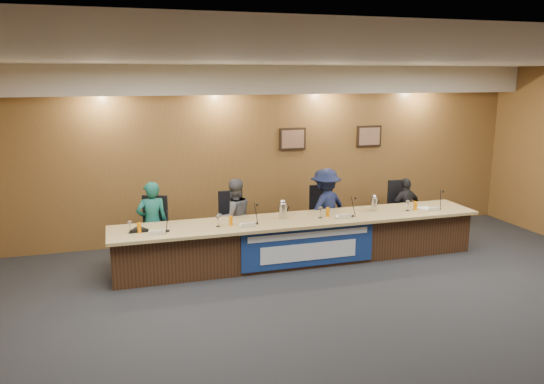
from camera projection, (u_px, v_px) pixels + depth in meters
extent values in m
plane|color=black|center=(365.00, 324.00, 6.59)|extent=(10.00, 10.00, 0.00)
cube|color=silver|center=(376.00, 60.00, 5.90)|extent=(10.00, 8.00, 0.04)
cube|color=brown|center=(272.00, 153.00, 9.99)|extent=(10.00, 0.04, 3.20)
cube|color=beige|center=(276.00, 80.00, 9.46)|extent=(10.00, 0.50, 0.50)
cube|color=#3B2314|center=(300.00, 241.00, 8.76)|extent=(6.00, 0.80, 0.70)
cube|color=tan|center=(301.00, 220.00, 8.63)|extent=(6.10, 0.95, 0.05)
cube|color=navy|center=(309.00, 247.00, 8.37)|extent=(2.20, 0.02, 0.65)
cube|color=silver|center=(309.00, 235.00, 8.31)|extent=(2.00, 0.01, 0.10)
cube|color=silver|center=(309.00, 252.00, 8.37)|extent=(1.60, 0.01, 0.28)
cube|color=black|center=(293.00, 139.00, 10.02)|extent=(0.52, 0.04, 0.42)
cube|color=black|center=(369.00, 136.00, 10.47)|extent=(0.52, 0.04, 0.42)
imported|color=#135247|center=(152.00, 223.00, 8.57)|extent=(0.53, 0.37, 1.38)
imported|color=#4C4B50|center=(234.00, 218.00, 8.96)|extent=(0.73, 0.61, 1.34)
imported|color=#121838|center=(325.00, 208.00, 9.43)|extent=(1.06, 0.85, 1.43)
imported|color=black|center=(405.00, 209.00, 9.91)|extent=(0.72, 0.39, 1.17)
cube|color=black|center=(152.00, 234.00, 8.71)|extent=(0.62, 0.62, 0.08)
cube|color=black|center=(233.00, 227.00, 9.10)|extent=(0.50, 0.50, 0.08)
cube|color=black|center=(323.00, 220.00, 9.57)|extent=(0.56, 0.56, 0.08)
cube|color=black|center=(402.00, 213.00, 10.03)|extent=(0.51, 0.51, 0.08)
cube|color=white|center=(157.00, 232.00, 7.71)|extent=(0.24, 0.08, 0.10)
cylinder|color=black|center=(167.00, 231.00, 7.90)|extent=(0.07, 0.07, 0.02)
cylinder|color=orange|center=(139.00, 228.00, 7.83)|extent=(0.06, 0.06, 0.15)
cylinder|color=silver|center=(130.00, 227.00, 7.79)|extent=(0.08, 0.08, 0.18)
cube|color=white|center=(248.00, 225.00, 8.10)|extent=(0.24, 0.08, 0.10)
cylinder|color=black|center=(256.00, 223.00, 8.31)|extent=(0.07, 0.07, 0.02)
cylinder|color=orange|center=(231.00, 221.00, 8.21)|extent=(0.06, 0.06, 0.15)
cylinder|color=silver|center=(218.00, 221.00, 8.13)|extent=(0.08, 0.08, 0.18)
cube|color=white|center=(345.00, 216.00, 8.59)|extent=(0.24, 0.08, 0.10)
cylinder|color=black|center=(352.00, 216.00, 8.74)|extent=(0.07, 0.07, 0.02)
cylinder|color=orange|center=(328.00, 212.00, 8.73)|extent=(0.06, 0.06, 0.15)
cylinder|color=silver|center=(320.00, 213.00, 8.63)|extent=(0.08, 0.08, 0.18)
cube|color=white|center=(434.00, 209.00, 9.07)|extent=(0.24, 0.08, 0.10)
cylinder|color=black|center=(438.00, 208.00, 9.24)|extent=(0.07, 0.07, 0.02)
cylinder|color=orange|center=(415.00, 206.00, 9.15)|extent=(0.06, 0.06, 0.15)
cylinder|color=silver|center=(408.00, 206.00, 9.08)|extent=(0.08, 0.08, 0.18)
cylinder|color=silver|center=(283.00, 211.00, 8.60)|extent=(0.13, 0.13, 0.25)
cylinder|color=silver|center=(374.00, 205.00, 9.07)|extent=(0.11, 0.11, 0.23)
cylinder|color=black|center=(139.00, 230.00, 7.90)|extent=(0.32, 0.32, 0.05)
cube|color=white|center=(427.00, 208.00, 9.26)|extent=(0.26, 0.33, 0.01)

